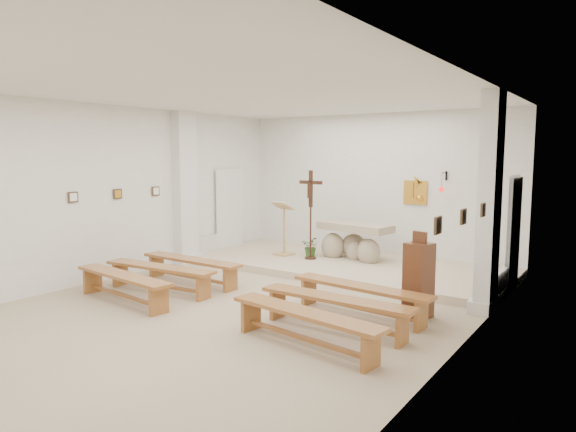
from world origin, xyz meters
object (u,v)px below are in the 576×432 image
Objects in this scene: donation_pedestal at (419,280)px; bench_left_third at (123,281)px; altar at (354,244)px; bench_right_third at (305,320)px; bench_left_second at (159,272)px; crucifix_stand at (311,208)px; bench_right_second at (335,305)px; bench_right_front at (361,293)px; lectern at (284,229)px; bench_left_front at (191,265)px.

donation_pedestal is 4.89m from bench_left_third.
altar is 0.76× the size of bench_right_third.
altar is 4.53m from bench_left_second.
crucifix_stand is at bearing 129.09° from bench_right_third.
bench_right_second is at bearing 18.56° from bench_left_third.
altar is 3.81m from bench_right_front.
bench_right_second and bench_right_third have the same top height.
bench_right_third is (3.67, 0.00, 0.00)m from bench_left_third.
bench_left_third is (-0.27, -4.38, -0.41)m from lectern.
donation_pedestal reaches higher than bench_right_second.
bench_left_front is 0.99× the size of bench_left_third.
bench_left_second is (-4.42, -1.28, -0.22)m from donation_pedestal.
bench_left_front is at bearing 84.98° from bench_left_second.
altar reaches higher than bench_right_second.
bench_left_front and bench_right_third have the same top height.
bench_left_third is (-3.67, -1.61, 0.00)m from bench_right_front.
crucifix_stand is 0.86× the size of bench_right_second.
bench_left_second is at bearing -179.60° from bench_right_second.
bench_left_second is at bearing -89.22° from bench_left_front.
altar is 0.77× the size of bench_right_second.
bench_right_second is (0.00, -0.81, 0.00)m from bench_right_front.
bench_left_third is (-3.67, -0.81, 0.00)m from bench_right_second.
lectern is 0.55× the size of bench_right_second.
bench_right_third is (0.00, -1.61, 0.00)m from bench_right_front.
bench_left_third is (-1.84, -4.95, -0.12)m from altar.
crucifix_stand is 4.58m from bench_left_third.
altar is 0.76× the size of bench_right_front.
crucifix_stand reaches higher than bench_right_front.
bench_right_second is at bearing -37.84° from lectern.
lectern is 2.81m from bench_left_front.
lectern reaches higher than bench_left_front.
bench_right_front is (1.83, -3.34, -0.12)m from altar.
bench_right_third is (0.00, -0.81, 0.00)m from bench_right_second.
bench_right_second is (2.63, -3.55, -0.94)m from crucifix_stand.
donation_pedestal reaches higher than bench_left_third.
bench_right_third is at bearing -60.93° from altar.
bench_left_second is (-3.67, -0.81, 0.00)m from bench_right_front.
donation_pedestal is at bearing 78.15° from bench_right_third.
bench_right_front is (3.39, -2.77, -0.41)m from lectern.
altar is at bearing 61.06° from bench_left_second.
bench_left_third is at bearing -167.21° from bench_right_second.
bench_left_front and bench_right_second have the same top height.
bench_left_second is (-1.04, -3.55, -0.94)m from crucifix_stand.
lectern is 0.64× the size of crucifix_stand.
bench_right_front is (3.67, 0.00, 0.00)m from bench_left_front.
lectern is at bearing 80.60° from bench_left_second.
bench_left_second is at bearing 175.57° from bench_right_third.
donation_pedestal is at bearing -20.32° from lectern.
altar is 1.35× the size of donation_pedestal.
altar is 0.76× the size of bench_left_third.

